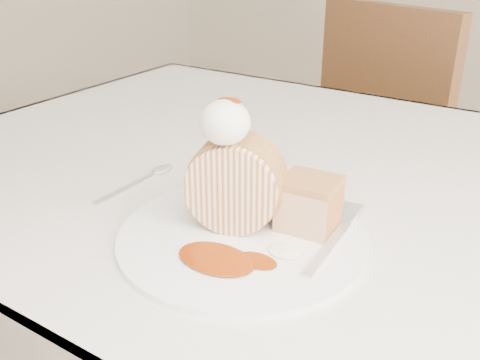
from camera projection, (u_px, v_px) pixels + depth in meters
The scene contains 10 objects.
table at pixel (343, 236), 0.80m from camera, with size 1.40×0.90×0.75m.
chair_far at pixel (400, 139), 1.58m from camera, with size 0.55×0.55×0.91m.
plate at pixel (243, 237), 0.62m from camera, with size 0.29×0.29×0.01m, color white.
roulade_slice at pixel (235, 183), 0.62m from camera, with size 0.11×0.11×0.06m, color beige.
cake_chunk at pixel (309, 207), 0.62m from camera, with size 0.06×0.06×0.05m, color #B87845.
whipped_cream at pixel (225, 122), 0.57m from camera, with size 0.06×0.06×0.05m, color white.
caramel_drizzle at pixel (229, 95), 0.57m from camera, with size 0.03×0.02×0.01m, color #782605.
caramel_pool at pixel (216, 259), 0.57m from camera, with size 0.09×0.06×0.00m, color #782605, non-canonical shape.
fork at pixel (328, 248), 0.59m from camera, with size 0.02×0.17×0.00m, color silver.
spoon at pixel (126, 189), 0.74m from camera, with size 0.02×0.14×0.00m, color silver.
Camera 1 is at (0.25, -0.46, 1.07)m, focal length 40.00 mm.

